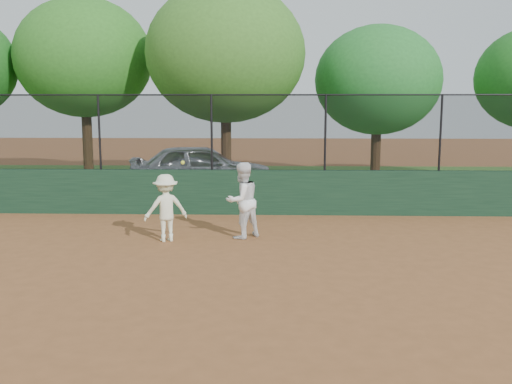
{
  "coord_description": "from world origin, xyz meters",
  "views": [
    {
      "loc": [
        1.17,
        -9.08,
        2.96
      ],
      "look_at": [
        0.8,
        2.2,
        1.2
      ],
      "focal_mm": 40.0,
      "sensor_mm": 36.0,
      "label": 1
    }
  ],
  "objects_px": {
    "player_second": "(242,200)",
    "tree_3": "(378,80)",
    "parked_car": "(201,168)",
    "tree_1": "(84,58)",
    "tree_2": "(225,54)",
    "player_main": "(166,208)"
  },
  "relations": [
    {
      "from": "player_main",
      "to": "tree_1",
      "type": "height_order",
      "value": "tree_1"
    },
    {
      "from": "parked_car",
      "to": "tree_1",
      "type": "relative_size",
      "value": 0.71
    },
    {
      "from": "player_second",
      "to": "tree_3",
      "type": "distance_m",
      "value": 10.24
    },
    {
      "from": "player_second",
      "to": "tree_2",
      "type": "xyz_separation_m",
      "value": [
        -0.96,
        7.26,
        3.77
      ]
    },
    {
      "from": "parked_car",
      "to": "player_second",
      "type": "distance_m",
      "value": 6.91
    },
    {
      "from": "player_second",
      "to": "parked_car",
      "type": "bearing_deg",
      "value": -115.7
    },
    {
      "from": "parked_car",
      "to": "player_second",
      "type": "height_order",
      "value": "player_second"
    },
    {
      "from": "tree_2",
      "to": "tree_3",
      "type": "height_order",
      "value": "tree_2"
    },
    {
      "from": "parked_car",
      "to": "tree_3",
      "type": "xyz_separation_m",
      "value": [
        6.2,
        2.08,
        2.97
      ]
    },
    {
      "from": "player_second",
      "to": "player_main",
      "type": "height_order",
      "value": "player_main"
    },
    {
      "from": "parked_car",
      "to": "tree_3",
      "type": "height_order",
      "value": "tree_3"
    },
    {
      "from": "tree_2",
      "to": "player_main",
      "type": "bearing_deg",
      "value": -95.01
    },
    {
      "from": "player_main",
      "to": "tree_3",
      "type": "xyz_separation_m",
      "value": [
        6.07,
        9.11,
        3.05
      ]
    },
    {
      "from": "player_main",
      "to": "tree_2",
      "type": "xyz_separation_m",
      "value": [
        0.67,
        7.62,
        3.88
      ]
    },
    {
      "from": "parked_car",
      "to": "tree_1",
      "type": "height_order",
      "value": "tree_1"
    },
    {
      "from": "player_main",
      "to": "tree_3",
      "type": "relative_size",
      "value": 0.31
    },
    {
      "from": "parked_car",
      "to": "tree_3",
      "type": "bearing_deg",
      "value": -77.83
    },
    {
      "from": "tree_1",
      "to": "tree_2",
      "type": "height_order",
      "value": "tree_2"
    },
    {
      "from": "player_second",
      "to": "player_main",
      "type": "xyz_separation_m",
      "value": [
        -1.63,
        -0.36,
        -0.11
      ]
    },
    {
      "from": "player_second",
      "to": "tree_3",
      "type": "relative_size",
      "value": 0.29
    },
    {
      "from": "tree_2",
      "to": "tree_1",
      "type": "bearing_deg",
      "value": 166.34
    },
    {
      "from": "tree_2",
      "to": "parked_car",
      "type": "bearing_deg",
      "value": -144.2
    }
  ]
}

